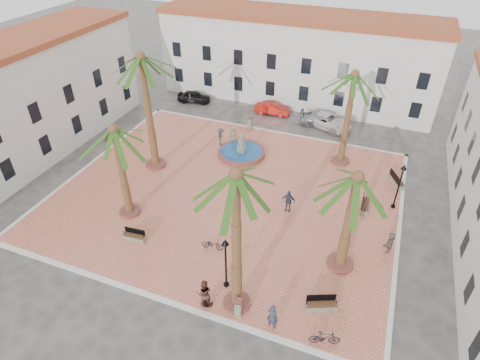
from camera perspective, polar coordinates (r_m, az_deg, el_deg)
The scene contains 36 objects.
ground at distance 32.12m, azimuth -1.66°, elevation -1.95°, with size 120.00×120.00×0.00m, color #56544F.
plaza at distance 32.07m, azimuth -1.67°, elevation -1.84°, with size 26.00×22.00×0.15m, color #E47B5F.
kerb_n at distance 40.80m, azimuth 4.32°, elevation 6.94°, with size 26.30×0.30×0.16m, color silver.
kerb_s at distance 25.19m, azimuth -11.72°, elevation -16.10°, with size 26.30×0.30×0.16m, color silver.
kerb_e at distance 30.58m, azimuth 21.63°, elevation -7.07°, with size 0.30×22.30×0.16m, color silver.
kerb_w at distance 38.21m, azimuth -19.99°, elevation 2.57°, with size 0.30×22.30×0.16m, color silver.
building_north at distance 46.95m, azimuth 8.08°, elevation 16.86°, with size 30.40×7.40×9.50m.
building_west at distance 40.07m, azimuth -28.19°, elevation 10.05°, with size 6.40×24.40×10.00m.
fountain at distance 36.51m, azimuth 0.22°, elevation 4.02°, with size 4.29×4.29×2.22m.
palm_nw at distance 32.17m, azimuth -13.73°, elevation 15.03°, with size 5.65×5.65×10.03m.
palm_sw at distance 27.73m, azimuth -17.30°, elevation 5.43°, with size 5.05×5.05×7.38m.
palm_s at distance 18.49m, azimuth -0.56°, elevation -1.53°, with size 5.18×5.18×9.53m.
palm_e at distance 23.17m, azimuth 16.08°, elevation -1.31°, with size 5.47×5.47×7.27m.
palm_ne at distance 33.55m, azimuth 15.82°, elevation 12.92°, with size 5.08×5.08×8.43m.
bench_s at distance 28.68m, azimuth -14.79°, elevation -7.83°, with size 1.65×0.62×0.85m.
bench_se at distance 24.40m, azimuth 11.45°, elevation -17.08°, with size 1.87×1.22×0.95m.
bench_e at distance 31.67m, azimuth 17.31°, elevation -3.51°, with size 0.62×1.82×0.95m.
bench_ne at distance 35.13m, azimuth 21.33°, elevation -0.16°, with size 1.41×2.00×1.02m.
lamppost_s at distance 23.29m, azimuth -2.06°, elevation -10.63°, with size 0.42×0.42×3.83m.
lamppost_e at distance 31.22m, azimuth 21.90°, elevation 0.13°, with size 0.42×0.42×3.85m.
bollard_se at distance 23.38m, azimuth -0.30°, elevation -17.68°, with size 0.56×0.56×1.27m.
bollard_n at distance 40.45m, azimuth 1.45°, elevation 8.07°, with size 0.57×0.57×1.43m.
bollard_e at distance 28.24m, azimuth 15.03°, elevation -7.47°, with size 0.55×0.55×1.32m.
litter_bin at distance 24.11m, azimuth -4.73°, elevation -16.71°, with size 0.38×0.38×0.75m, color black.
cyclist_a at distance 22.84m, azimuth 4.64°, elevation -18.75°, with size 0.64×0.42×1.76m, color #31364A.
bicycle_a at distance 27.08m, azimuth -3.94°, elevation -9.10°, with size 0.53×1.51×0.80m, color black.
cyclist_b at distance 23.68m, azimuth -5.11°, elevation -15.73°, with size 0.94×0.73×1.93m, color #592C24.
bicycle_b at distance 22.93m, azimuth 11.96°, elevation -21.10°, with size 0.47×1.68×1.01m, color black.
pedestrian_fountain_a at distance 38.28m, azimuth -0.90°, elevation 6.50°, with size 0.79×0.52×1.63m, color #9C8264.
pedestrian_fountain_b at distance 29.90m, azimuth 6.87°, elevation -2.97°, with size 1.05×0.44×1.79m, color #303C51.
pedestrian_north at distance 37.79m, azimuth -2.77°, elevation 6.16°, with size 1.14×0.65×1.76m, color #444449.
pedestrian_east at distance 28.36m, azimuth 20.56°, elevation -8.29°, with size 1.45×0.46×1.57m, color gray.
car_black at distance 47.18m, azimuth -6.56°, elevation 11.69°, with size 1.51×3.75×1.28m, color black.
car_red at distance 44.24m, azimuth 4.62°, elevation 10.10°, with size 1.32×3.78×1.25m, color #B51710.
car_silver at distance 42.51m, azimuth 11.66°, elevation 8.43°, with size 1.88×4.63×1.34m, color #97979F.
car_white at distance 42.25m, azimuth 12.29°, elevation 8.22°, with size 2.35×5.11×1.42m, color white.
Camera 1 is at (10.10, -23.41, 19.53)m, focal length 30.00 mm.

